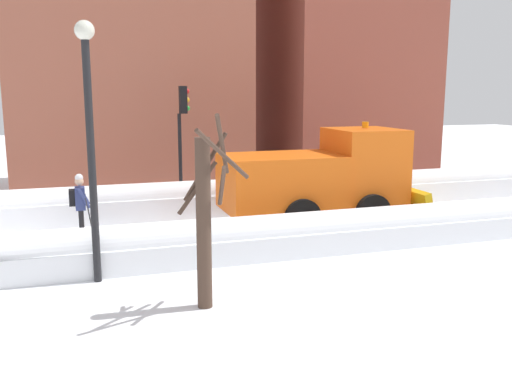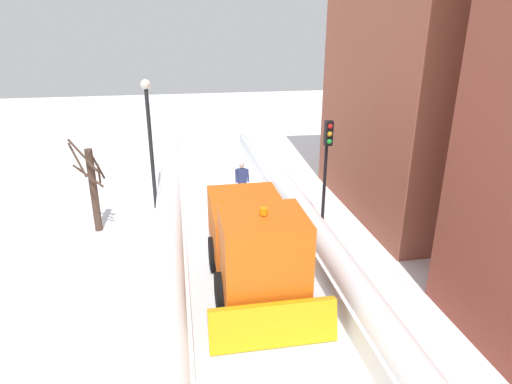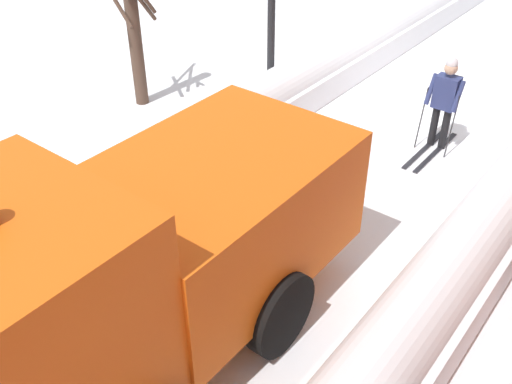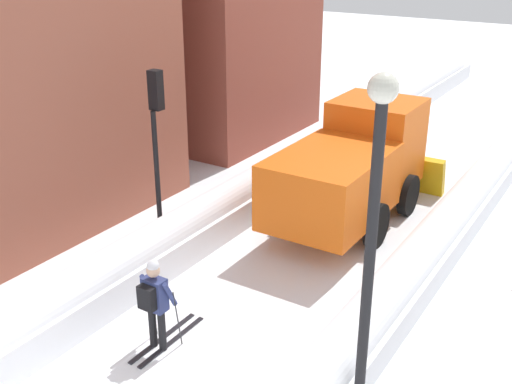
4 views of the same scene
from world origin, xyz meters
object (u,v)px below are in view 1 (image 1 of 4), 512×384
at_px(traffic_light_pole, 183,124).
at_px(bare_tree_near, 205,216).
at_px(skier, 80,203).
at_px(street_lamp, 89,122).
at_px(plow_truck, 322,177).

xyz_separation_m(traffic_light_pole, bare_tree_near, (8.60, -1.16, -1.17)).
xyz_separation_m(skier, bare_tree_near, (5.90, 2.21, 0.77)).
bearing_deg(street_lamp, traffic_light_pole, 154.61).
xyz_separation_m(plow_truck, bare_tree_near, (5.25, -4.75, 0.30)).
bearing_deg(bare_tree_near, skier, -159.42).
bearing_deg(skier, bare_tree_near, 20.58).
relative_size(street_lamp, bare_tree_near, 1.48).
bearing_deg(traffic_light_pole, street_lamp, -25.39).
height_order(skier, traffic_light_pole, traffic_light_pole).
relative_size(skier, street_lamp, 0.33).
bearing_deg(street_lamp, bare_tree_near, 42.47).
bearing_deg(skier, plow_truck, 84.71).
bearing_deg(plow_truck, skier, -95.29).
relative_size(traffic_light_pole, street_lamp, 0.77).
relative_size(plow_truck, street_lamp, 1.10).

